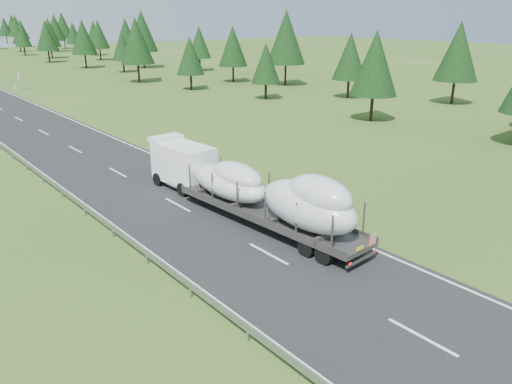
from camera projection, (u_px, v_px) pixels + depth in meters
ground at (422, 337)px, 18.96m from camera, size 400.00×400.00×0.00m
highway_sign at (19, 78)px, 81.02m from camera, size 0.08×0.90×2.60m
tree_line_right at (105, 34)px, 125.73m from camera, size 28.67×354.27×12.52m
boat_truck at (249, 186)px, 29.25m from camera, size 3.43×18.40×4.00m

